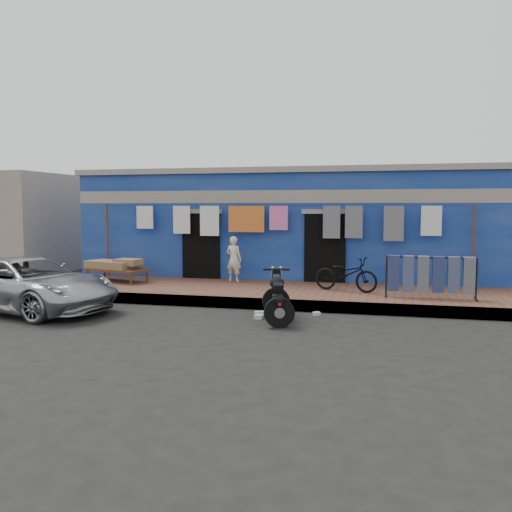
{
  "coord_description": "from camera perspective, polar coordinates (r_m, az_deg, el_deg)",
  "views": [
    {
      "loc": [
        2.92,
        -10.01,
        2.28
      ],
      "look_at": [
        0.0,
        2.0,
        1.15
      ],
      "focal_mm": 38.0,
      "sensor_mm": 36.0,
      "label": 1
    }
  ],
  "objects": [
    {
      "name": "motorcycle",
      "position": [
        10.83,
        2.28,
        -4.24
      ],
      "size": [
        1.3,
        1.81,
        1.0
      ],
      "primitive_type": null,
      "rotation": [
        0.0,
        0.0,
        0.25
      ],
      "color": "black",
      "rests_on": "ground"
    },
    {
      "name": "building",
      "position": [
        17.26,
        3.91,
        3.24
      ],
      "size": [
        12.2,
        5.2,
        3.36
      ],
      "color": "navy",
      "rests_on": "ground"
    },
    {
      "name": "sidewalk",
      "position": [
        13.51,
        1.0,
        -3.96
      ],
      "size": [
        28.0,
        3.0,
        0.25
      ],
      "primitive_type": "cube",
      "color": "brown",
      "rests_on": "ground"
    },
    {
      "name": "jeans_rack",
      "position": [
        12.63,
        17.9,
        -2.07
      ],
      "size": [
        2.03,
        0.51,
        0.97
      ],
      "primitive_type": null,
      "rotation": [
        0.0,
        0.0,
        -0.03
      ],
      "color": "black",
      "rests_on": "sidewalk"
    },
    {
      "name": "litter_b",
      "position": [
        11.52,
        6.38,
        -6.04
      ],
      "size": [
        0.18,
        0.17,
        0.07
      ],
      "primitive_type": "cube",
      "rotation": [
        0.0,
        0.0,
        0.61
      ],
      "color": "silver",
      "rests_on": "ground"
    },
    {
      "name": "curb",
      "position": [
        12.12,
        -0.5,
        -5.02
      ],
      "size": [
        28.0,
        0.1,
        0.25
      ],
      "primitive_type": "cube",
      "color": "gray",
      "rests_on": "ground"
    },
    {
      "name": "bicycle",
      "position": [
        13.18,
        9.45,
        -1.5
      ],
      "size": [
        1.65,
        0.98,
        1.01
      ],
      "primitive_type": "imported",
      "rotation": [
        0.0,
        0.0,
        1.28
      ],
      "color": "black",
      "rests_on": "sidewalk"
    },
    {
      "name": "seated_person",
      "position": [
        14.64,
        -2.35,
        -0.32
      ],
      "size": [
        0.5,
        0.39,
        1.23
      ],
      "primitive_type": "imported",
      "rotation": [
        0.0,
        0.0,
        2.9
      ],
      "color": "beige",
      "rests_on": "sidewalk"
    },
    {
      "name": "clothesline",
      "position": [
        14.54,
        2.55,
        3.4
      ],
      "size": [
        10.06,
        0.06,
        2.1
      ],
      "color": "brown",
      "rests_on": "sidewalk"
    },
    {
      "name": "litter_c",
      "position": [
        11.12,
        0.34,
        -6.4
      ],
      "size": [
        0.18,
        0.21,
        0.08
      ],
      "primitive_type": "cube",
      "rotation": [
        0.0,
        0.0,
        1.5
      ],
      "color": "silver",
      "rests_on": "ground"
    },
    {
      "name": "car",
      "position": [
        12.85,
        -23.03,
        -2.68
      ],
      "size": [
        4.63,
        2.83,
        1.22
      ],
      "primitive_type": "imported",
      "rotation": [
        0.0,
        0.0,
        1.36
      ],
      "color": "#ABACB0",
      "rests_on": "ground"
    },
    {
      "name": "charpoy",
      "position": [
        15.18,
        -14.42,
        -1.48
      ],
      "size": [
        2.24,
        1.8,
        0.6
      ],
      "primitive_type": null,
      "rotation": [
        0.0,
        0.0,
        -0.28
      ],
      "color": "brown",
      "rests_on": "sidewalk"
    },
    {
      "name": "ground",
      "position": [
        10.68,
        -2.55,
        -7.12
      ],
      "size": [
        80.0,
        80.0,
        0.0
      ],
      "primitive_type": "plane",
      "color": "black",
      "rests_on": "ground"
    },
    {
      "name": "litter_a",
      "position": [
        11.41,
        0.39,
        -6.08
      ],
      "size": [
        0.25,
        0.22,
        0.09
      ],
      "primitive_type": "cube",
      "rotation": [
        0.0,
        0.0,
        0.39
      ],
      "color": "silver",
      "rests_on": "ground"
    }
  ]
}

